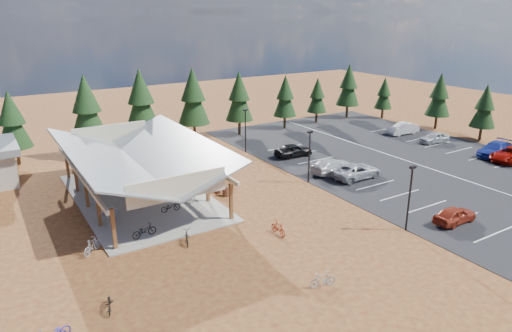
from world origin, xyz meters
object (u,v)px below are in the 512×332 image
object	(u,v)px
bike_7	(130,170)
car_8	(434,138)
trash_bin_0	(226,191)
trash_bin_1	(218,188)
bike_9	(92,246)
car_0	(455,215)
lamp_post_2	(245,128)
car_6	(511,154)
lamp_post_1	(309,153)
bike_15	(223,171)
lamp_post_0	(410,194)
car_9	(403,129)
bike_4	(170,207)
bike_6	(154,176)
bike_8	(109,303)
car_3	(331,166)
bike_3	(98,183)
bike_2	(123,190)
bike_12	(187,237)
bike_pavilion	(138,156)
car_7	(495,149)
bike_0	(144,231)
bike_1	(109,212)
car_2	(356,171)
bike_13	(323,279)
bike_5	(186,198)
car_4	(293,150)
bike_11	(278,228)
bike_14	(202,178)

from	to	relation	value
bike_7	car_8	distance (m)	37.22
trash_bin_0	bike_7	bearing A→B (deg)	120.93
trash_bin_1	bike_9	size ratio (longest dim) A/B	0.49
trash_bin_1	car_0	world-z (taller)	car_0
lamp_post_2	car_6	distance (m)	29.75
lamp_post_1	bike_7	bearing A→B (deg)	142.76
bike_15	lamp_post_1	bearing A→B (deg)	-166.49
lamp_post_0	car_9	distance (m)	29.87
bike_4	trash_bin_1	bearing A→B (deg)	-68.15
bike_6	bike_9	xyz separation A→B (m)	(-8.36, -11.03, -0.06)
bike_15	car_9	bearing A→B (deg)	-118.43
bike_6	car_9	size ratio (longest dim) A/B	0.41
lamp_post_0	car_9	world-z (taller)	lamp_post_0
bike_8	car_3	size ratio (longest dim) A/B	0.32
trash_bin_0	bike_3	distance (m)	12.18
bike_2	car_9	size ratio (longest dim) A/B	0.36
bike_12	car_8	xyz separation A→B (m)	(37.17, 8.00, 0.25)
bike_12	bike_8	bearing A→B (deg)	55.67
bike_9	car_3	xyz separation A→B (m)	(24.85, 4.05, 0.23)
bike_pavilion	car_7	bearing A→B (deg)	-13.83
lamp_post_1	bike_0	xyz separation A→B (m)	(-17.32, -2.80, -2.38)
bike_1	bike_0	bearing A→B (deg)	177.22
lamp_post_1	trash_bin_0	xyz separation A→B (m)	(-8.45, 1.21, -2.53)
bike_2	bike_3	world-z (taller)	bike_3
bike_4	bike_6	xyz separation A→B (m)	(1.30, 7.57, 0.08)
car_2	car_7	distance (m)	18.92
lamp_post_0	car_7	bearing A→B (deg)	17.77
trash_bin_0	bike_9	bearing A→B (deg)	-161.40
bike_2	bike_6	size ratio (longest dim) A/B	0.88
bike_9	car_0	size ratio (longest dim) A/B	0.47
bike_0	car_8	size ratio (longest dim) A/B	0.47
bike_8	bike_12	xyz separation A→B (m)	(6.76, 4.87, 0.05)
bike_12	bike_13	xyz separation A→B (m)	(4.74, -9.36, 0.05)
bike_5	bike_2	bearing A→B (deg)	58.15
bike_1	car_3	world-z (taller)	car_3
car_7	car_8	distance (m)	7.40
bike_1	car_4	size ratio (longest dim) A/B	0.40
bike_3	car_2	size ratio (longest dim) A/B	0.29
car_3	car_9	size ratio (longest dim) A/B	1.08
bike_5	car_0	distance (m)	21.89
bike_2	bike_11	size ratio (longest dim) A/B	0.98
bike_pavilion	bike_5	size ratio (longest dim) A/B	11.68
bike_0	bike_15	world-z (taller)	bike_0
bike_13	car_8	bearing A→B (deg)	130.80
bike_pavilion	car_8	distance (m)	37.36
bike_1	car_2	xyz separation A→B (m)	(23.44, -3.43, 0.15)
bike_pavilion	car_3	bearing A→B (deg)	-12.00
car_2	car_4	size ratio (longest dim) A/B	1.19
bike_14	car_7	size ratio (longest dim) A/B	0.34
bike_1	car_9	size ratio (longest dim) A/B	0.38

